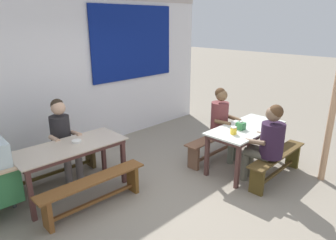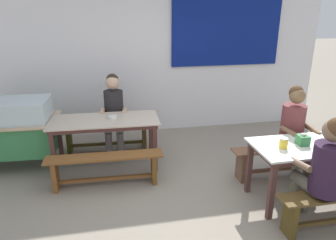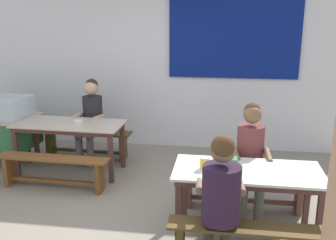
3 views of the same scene
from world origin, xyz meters
name	(u,v)px [view 3 (image 3 of 3)]	position (x,y,z in m)	size (l,w,h in m)	color
ground_plane	(126,213)	(0.00, 0.00, 0.00)	(40.00, 40.00, 0.00)	gray
backdrop_wall	(163,55)	(0.05, 2.53, 1.59)	(6.24, 0.23, 3.02)	silver
dining_table_far	(69,128)	(-1.11, 1.11, 0.67)	(1.59, 0.74, 0.75)	#BDAB97
dining_table_near	(247,177)	(1.36, -0.27, 0.67)	(1.51, 0.70, 0.75)	silver
bench_far_back	(86,140)	(-1.09, 1.70, 0.30)	(1.49, 0.35, 0.44)	#4D3E18
bench_far_front	(53,168)	(-1.13, 0.52, 0.30)	(1.54, 0.31, 0.44)	brown
bench_near_back	(243,187)	(1.36, 0.32, 0.29)	(1.54, 0.26, 0.44)	brown
person_right_near_table	(251,153)	(1.42, 0.25, 0.74)	(0.44, 0.54, 1.32)	#616757
person_center_facing	(91,115)	(-0.96, 1.62, 0.74)	(0.44, 0.59, 1.30)	#675F5D
person_near_front	(221,191)	(1.09, -0.80, 0.75)	(0.47, 0.59, 1.30)	#625F50
tissue_box	(231,163)	(1.19, -0.26, 0.81)	(0.12, 0.13, 0.14)	#347A43
condiment_jar	(204,163)	(0.92, -0.30, 0.81)	(0.10, 0.10, 0.12)	yellow
soup_bowl	(78,122)	(-0.98, 1.14, 0.77)	(0.14, 0.14, 0.04)	silver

